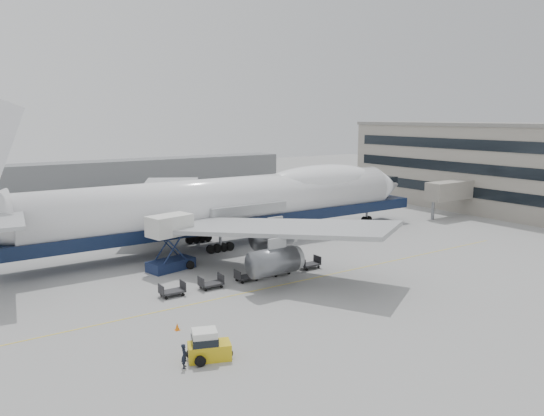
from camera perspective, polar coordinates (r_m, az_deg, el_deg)
ground at (r=60.80m, az=1.04°, el=-6.13°), size 260.00×260.00×0.00m
apron_line at (r=56.22m, az=4.61°, el=-7.49°), size 60.00×0.15×0.01m
terminal at (r=98.52m, az=26.57°, el=3.60°), size 24.20×70.40×15.60m
hangar at (r=120.80m, az=-22.71°, el=2.79°), size 110.00×8.00×7.00m
airliner at (r=69.80m, az=-4.21°, el=0.67°), size 67.00×55.30×19.98m
catering_truck at (r=59.18m, az=-10.92°, el=-3.31°), size 5.52×4.31×6.12m
baggage_tug at (r=38.32m, az=-6.95°, el=-14.54°), size 3.30×2.50×2.15m
ground_worker at (r=37.43m, az=-9.42°, el=-15.41°), size 0.66×0.73×1.68m
traffic_cone at (r=43.64m, az=-10.16°, el=-12.47°), size 0.39×0.39×0.58m
dolly_0 at (r=51.30m, az=-10.69°, el=-8.74°), size 2.30×1.35×1.30m
dolly_1 at (r=52.96m, az=-6.57°, el=-8.03°), size 2.30×1.35×1.30m
dolly_2 at (r=54.89m, az=-2.74°, el=-7.33°), size 2.30×1.35×1.30m
dolly_3 at (r=57.05m, az=0.80°, el=-6.65°), size 2.30×1.35×1.30m
dolly_4 at (r=59.41m, az=4.06°, el=-6.00°), size 2.30×1.35×1.30m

